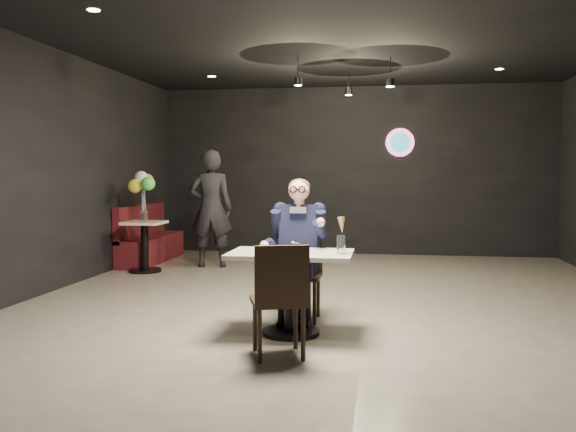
% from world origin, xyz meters
% --- Properties ---
extents(floor, '(9.00, 9.00, 0.00)m').
position_xyz_m(floor, '(0.00, 0.00, 0.00)').
color(floor, gray).
rests_on(floor, ground).
extents(wall_sign, '(0.50, 0.06, 0.50)m').
position_xyz_m(wall_sign, '(0.80, 4.47, 2.00)').
color(wall_sign, pink).
rests_on(wall_sign, floor).
extents(pendant_lights, '(1.40, 1.20, 0.36)m').
position_xyz_m(pendant_lights, '(0.00, 2.00, 2.88)').
color(pendant_lights, black).
rests_on(pendant_lights, floor).
extents(main_table, '(1.10, 0.70, 0.75)m').
position_xyz_m(main_table, '(-0.28, -1.16, 0.38)').
color(main_table, white).
rests_on(main_table, floor).
extents(chair_far, '(0.42, 0.46, 0.92)m').
position_xyz_m(chair_far, '(-0.28, -0.61, 0.46)').
color(chair_far, black).
rests_on(chair_far, floor).
extents(chair_near, '(0.54, 0.57, 0.92)m').
position_xyz_m(chair_near, '(-0.28, -1.81, 0.46)').
color(chair_near, black).
rests_on(chair_near, floor).
extents(seated_man, '(0.60, 0.80, 1.44)m').
position_xyz_m(seated_man, '(-0.28, -0.61, 0.72)').
color(seated_man, black).
rests_on(seated_man, floor).
extents(dessert_plate, '(0.22, 0.22, 0.01)m').
position_xyz_m(dessert_plate, '(-0.24, -1.24, 0.76)').
color(dessert_plate, white).
rests_on(dessert_plate, main_table).
extents(cake_slice, '(0.12, 0.11, 0.07)m').
position_xyz_m(cake_slice, '(-0.23, -1.27, 0.80)').
color(cake_slice, black).
rests_on(cake_slice, dessert_plate).
extents(mint_leaf, '(0.06, 0.04, 0.01)m').
position_xyz_m(mint_leaf, '(-0.22, -1.26, 0.84)').
color(mint_leaf, green).
rests_on(mint_leaf, cake_slice).
extents(sundae_glass, '(0.07, 0.07, 0.16)m').
position_xyz_m(sundae_glass, '(0.17, -1.21, 0.83)').
color(sundae_glass, silver).
rests_on(sundae_glass, main_table).
extents(wafer_cone, '(0.09, 0.09, 0.14)m').
position_xyz_m(wafer_cone, '(0.17, -1.20, 1.00)').
color(wafer_cone, '#B17F48').
rests_on(wafer_cone, sundae_glass).
extents(booth_bench, '(0.47, 1.88, 0.94)m').
position_xyz_m(booth_bench, '(-3.25, 2.97, 0.47)').
color(booth_bench, '#440E18').
rests_on(booth_bench, floor).
extents(side_table, '(0.55, 0.55, 0.69)m').
position_xyz_m(side_table, '(-2.95, 1.97, 0.35)').
color(side_table, white).
rests_on(side_table, floor).
extents(balloon_vase, '(0.11, 0.11, 0.16)m').
position_xyz_m(balloon_vase, '(-2.95, 1.97, 0.83)').
color(balloon_vase, silver).
rests_on(balloon_vase, side_table).
extents(balloon_bunch, '(0.37, 0.37, 0.61)m').
position_xyz_m(balloon_bunch, '(-2.95, 1.97, 1.20)').
color(balloon_bunch, yellow).
rests_on(balloon_bunch, balloon_vase).
extents(passerby, '(0.72, 0.54, 1.82)m').
position_xyz_m(passerby, '(-2.12, 2.60, 0.91)').
color(passerby, black).
rests_on(passerby, floor).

